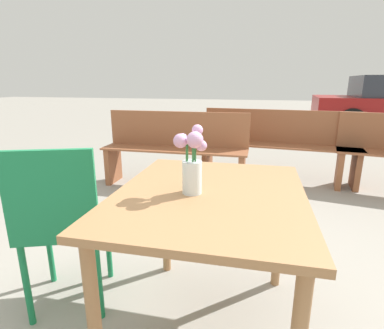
% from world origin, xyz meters
% --- Properties ---
extents(ground_plane, '(40.00, 40.00, 0.00)m').
position_xyz_m(ground_plane, '(0.00, 0.00, 0.00)').
color(ground_plane, gray).
extents(table_front, '(0.81, 0.98, 0.72)m').
position_xyz_m(table_front, '(0.00, 0.00, 0.62)').
color(table_front, '#9E7047').
rests_on(table_front, ground_plane).
extents(flower_vase, '(0.14, 0.13, 0.29)m').
position_xyz_m(flower_vase, '(-0.07, -0.04, 0.85)').
color(flower_vase, silver).
rests_on(flower_vase, table_front).
extents(cafe_chair, '(0.52, 0.52, 0.90)m').
position_xyz_m(cafe_chair, '(-0.74, -0.03, 0.52)').
color(cafe_chair, '#197A47').
rests_on(cafe_chair, ground_plane).
extents(bench_middle, '(1.66, 0.38, 0.85)m').
position_xyz_m(bench_middle, '(-0.76, 2.05, 0.46)').
color(bench_middle, brown).
rests_on(bench_middle, ground_plane).
extents(bench_far, '(1.89, 0.53, 0.85)m').
position_xyz_m(bench_far, '(0.40, 2.56, 0.47)').
color(bench_far, brown).
rests_on(bench_far, ground_plane).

